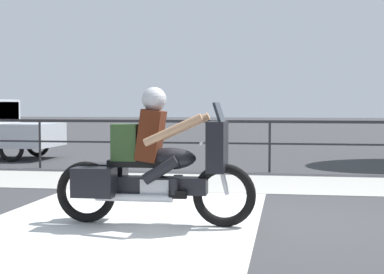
# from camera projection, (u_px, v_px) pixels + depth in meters

# --- Properties ---
(ground_plane) EXTENTS (120.00, 120.00, 0.00)m
(ground_plane) POSITION_uv_depth(u_px,v_px,m) (257.00, 221.00, 7.13)
(ground_plane) COLOR #38383A
(sidewalk_band) EXTENTS (44.00, 2.40, 0.01)m
(sidewalk_band) POSITION_uv_depth(u_px,v_px,m) (266.00, 184.00, 10.48)
(sidewalk_band) COLOR #A8A59E
(sidewalk_band) RESTS_ON ground
(crosswalk_band) EXTENTS (3.30, 6.00, 0.01)m
(crosswalk_band) POSITION_uv_depth(u_px,v_px,m) (123.00, 220.00, 7.19)
(crosswalk_band) COLOR silver
(crosswalk_band) RESTS_ON ground
(fence_railing) EXTENTS (36.00, 0.05, 1.09)m
(fence_railing) POSITION_uv_depth(u_px,v_px,m) (270.00, 131.00, 12.30)
(fence_railing) COLOR #232326
(fence_railing) RESTS_ON ground
(motorcycle) EXTENTS (2.40, 0.76, 1.62)m
(motorcycle) POSITION_uv_depth(u_px,v_px,m) (153.00, 165.00, 6.90)
(motorcycle) COLOR black
(motorcycle) RESTS_ON ground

